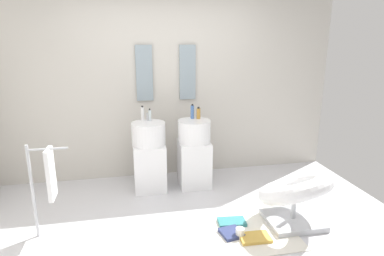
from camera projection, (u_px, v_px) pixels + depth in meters
The scene contains 17 objects.
ground_plane at pixel (188, 236), 3.26m from camera, with size 4.80×3.60×0.04m, color silver.
rear_partition at pixel (166, 84), 4.49m from camera, with size 4.80×0.10×2.60m, color beige.
pedestal_sink_left at pixel (149, 156), 4.15m from camera, with size 0.42×0.42×0.99m.
pedestal_sink_right at pixel (194, 153), 4.26m from camera, with size 0.42×0.42×0.99m.
vanity_mirror_left at pixel (144, 73), 4.32m from camera, with size 0.22×0.03×0.74m, color #8C9EA8.
vanity_mirror_right at pixel (187, 72), 4.43m from camera, with size 0.22×0.03×0.74m, color #8C9EA8.
lounge_chair at pixel (295, 193), 3.37m from camera, with size 1.06×1.06×0.65m.
towel_rack at pixel (48, 176), 3.09m from camera, with size 0.37×0.22×0.95m.
area_rug at pixel (232, 232), 3.28m from camera, with size 1.25×0.86×0.01m, color white.
magazine_navy at pixel (231, 233), 3.23m from camera, with size 0.20×0.21×0.03m, color navy.
magazine_teal at pixel (232, 222), 3.42m from camera, with size 0.29×0.18×0.03m, color teal.
magazine_ochre at pixel (255, 238), 3.15m from camera, with size 0.30×0.19×0.03m, color gold.
coffee_mug at pixel (240, 233), 3.17m from camera, with size 0.09×0.09×0.10m, color white.
soap_bottle_clear at pixel (150, 115), 4.13m from camera, with size 0.04×0.04×0.16m.
soap_bottle_amber at pixel (198, 113), 4.22m from camera, with size 0.05×0.05×0.16m.
soap_bottle_white at pixel (142, 114), 4.12m from camera, with size 0.04×0.04×0.19m.
soap_bottle_blue at pixel (192, 112), 4.23m from camera, with size 0.05×0.05×0.19m.
Camera 1 is at (-0.53, -2.82, 1.87)m, focal length 30.34 mm.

